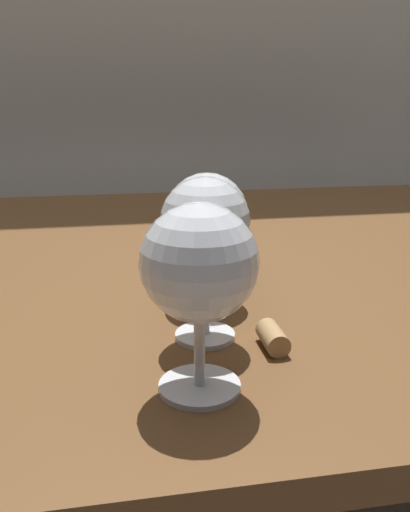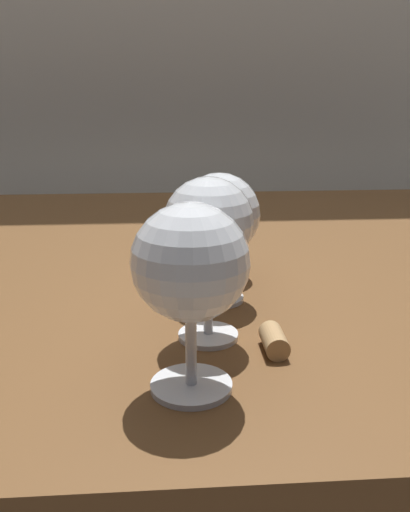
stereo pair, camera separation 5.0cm
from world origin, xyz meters
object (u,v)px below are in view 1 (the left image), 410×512
(wine_glass_pinot, at_px, (206,213))
(cork, at_px, (273,338))
(wine_glass_white, at_px, (205,226))
(wine_glass_chardonnay, at_px, (207,216))
(wine_glass_cabernet, at_px, (199,266))

(wine_glass_pinot, distance_m, cork, 0.23)
(wine_glass_white, distance_m, cork, 0.12)
(wine_glass_chardonnay, bearing_deg, cork, -73.50)
(wine_glass_cabernet, xyz_separation_m, wine_glass_chardonnay, (0.04, 0.19, -0.00))
(cork, bearing_deg, wine_glass_pinot, 96.25)
(wine_glass_pinot, bearing_deg, wine_glass_chardonnay, -99.56)
(wine_glass_white, height_order, wine_glass_chardonnay, wine_glass_white)
(wine_glass_pinot, bearing_deg, wine_glass_cabernet, -101.26)
(wine_glass_pinot, relative_size, cork, 3.00)
(wine_glass_chardonnay, distance_m, cork, 0.16)
(wine_glass_pinot, bearing_deg, wine_glass_white, -100.49)
(wine_glass_chardonnay, height_order, cork, wine_glass_chardonnay)
(wine_glass_cabernet, xyz_separation_m, wine_glass_white, (0.02, 0.09, 0.01))
(wine_glass_cabernet, height_order, wine_glass_pinot, wine_glass_cabernet)
(wine_glass_white, relative_size, cork, 3.75)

